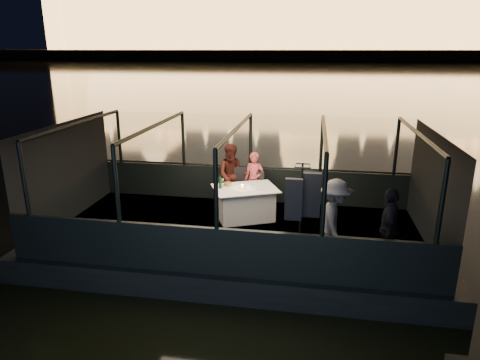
% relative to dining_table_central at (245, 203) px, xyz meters
% --- Properties ---
extents(river_water, '(500.00, 500.00, 0.00)m').
position_rel_dining_table_central_xyz_m(river_water, '(-0.07, 79.29, -0.89)').
color(river_water, black).
rests_on(river_water, ground).
extents(boat_hull, '(8.60, 4.40, 1.00)m').
position_rel_dining_table_central_xyz_m(boat_hull, '(-0.07, -0.71, -0.89)').
color(boat_hull, black).
rests_on(boat_hull, river_water).
extents(boat_deck, '(8.00, 4.00, 0.04)m').
position_rel_dining_table_central_xyz_m(boat_deck, '(-0.07, -0.71, -0.41)').
color(boat_deck, black).
rests_on(boat_deck, boat_hull).
extents(gunwale_port, '(8.00, 0.08, 0.90)m').
position_rel_dining_table_central_xyz_m(gunwale_port, '(-0.07, 1.29, 0.06)').
color(gunwale_port, black).
rests_on(gunwale_port, boat_deck).
extents(gunwale_starboard, '(8.00, 0.08, 0.90)m').
position_rel_dining_table_central_xyz_m(gunwale_starboard, '(-0.07, -2.71, 0.06)').
color(gunwale_starboard, black).
rests_on(gunwale_starboard, boat_deck).
extents(cabin_glass_port, '(8.00, 0.02, 1.40)m').
position_rel_dining_table_central_xyz_m(cabin_glass_port, '(-0.07, 1.29, 1.21)').
color(cabin_glass_port, '#99B2B2').
rests_on(cabin_glass_port, gunwale_port).
extents(cabin_glass_starboard, '(8.00, 0.02, 1.40)m').
position_rel_dining_table_central_xyz_m(cabin_glass_starboard, '(-0.07, -2.71, 1.21)').
color(cabin_glass_starboard, '#99B2B2').
rests_on(cabin_glass_starboard, gunwale_starboard).
extents(cabin_roof_glass, '(8.00, 4.00, 0.02)m').
position_rel_dining_table_central_xyz_m(cabin_roof_glass, '(-0.07, -0.71, 1.91)').
color(cabin_roof_glass, '#99B2B2').
rests_on(cabin_roof_glass, boat_deck).
extents(end_wall_fore, '(0.02, 4.00, 2.30)m').
position_rel_dining_table_central_xyz_m(end_wall_fore, '(-4.07, -0.71, 0.76)').
color(end_wall_fore, black).
rests_on(end_wall_fore, boat_deck).
extents(end_wall_aft, '(0.02, 4.00, 2.30)m').
position_rel_dining_table_central_xyz_m(end_wall_aft, '(3.93, -0.71, 0.76)').
color(end_wall_aft, black).
rests_on(end_wall_aft, boat_deck).
extents(canopy_ribs, '(8.00, 4.00, 2.30)m').
position_rel_dining_table_central_xyz_m(canopy_ribs, '(-0.07, -0.71, 0.76)').
color(canopy_ribs, black).
rests_on(canopy_ribs, boat_deck).
extents(embankment, '(400.00, 140.00, 6.00)m').
position_rel_dining_table_central_xyz_m(embankment, '(-0.07, 209.29, 0.11)').
color(embankment, '#423D33').
rests_on(embankment, ground).
extents(dining_table_central, '(1.75, 1.55, 0.77)m').
position_rel_dining_table_central_xyz_m(dining_table_central, '(0.00, 0.00, 0.00)').
color(dining_table_central, white).
rests_on(dining_table_central, boat_deck).
extents(chair_port_left, '(0.55, 0.55, 1.01)m').
position_rel_dining_table_central_xyz_m(chair_port_left, '(-0.26, 0.69, 0.06)').
color(chair_port_left, black).
rests_on(chair_port_left, boat_deck).
extents(chair_port_right, '(0.58, 0.58, 0.94)m').
position_rel_dining_table_central_xyz_m(chair_port_right, '(0.16, 0.61, 0.06)').
color(chair_port_right, black).
rests_on(chair_port_right, boat_deck).
extents(coat_stand, '(0.60, 0.51, 1.98)m').
position_rel_dining_table_central_xyz_m(coat_stand, '(1.35, -2.08, 0.51)').
color(coat_stand, black).
rests_on(coat_stand, boat_deck).
extents(person_woman_coral, '(0.57, 0.44, 1.42)m').
position_rel_dining_table_central_xyz_m(person_woman_coral, '(0.09, 0.85, 0.36)').
color(person_woman_coral, '#CD4A4C').
rests_on(person_woman_coral, boat_deck).
extents(person_man_maroon, '(0.87, 0.73, 1.62)m').
position_rel_dining_table_central_xyz_m(person_man_maroon, '(-0.46, 0.83, 0.36)').
color(person_man_maroon, '#3C1510').
rests_on(person_man_maroon, boat_deck).
extents(passenger_stripe, '(0.62, 1.06, 1.61)m').
position_rel_dining_table_central_xyz_m(passenger_stripe, '(1.98, -1.78, 0.47)').
color(passenger_stripe, silver).
rests_on(passenger_stripe, boat_deck).
extents(passenger_dark, '(0.55, 0.96, 1.53)m').
position_rel_dining_table_central_xyz_m(passenger_dark, '(2.94, -1.88, 0.47)').
color(passenger_dark, black).
rests_on(passenger_dark, boat_deck).
extents(wine_bottle, '(0.07, 0.07, 0.32)m').
position_rel_dining_table_central_xyz_m(wine_bottle, '(-0.57, -0.12, 0.53)').
color(wine_bottle, '#143718').
rests_on(wine_bottle, dining_table_central).
extents(bread_basket, '(0.22, 0.22, 0.07)m').
position_rel_dining_table_central_xyz_m(bread_basket, '(-0.44, 0.11, 0.42)').
color(bread_basket, olive).
rests_on(bread_basket, dining_table_central).
extents(amber_candle, '(0.06, 0.06, 0.08)m').
position_rel_dining_table_central_xyz_m(amber_candle, '(-0.07, -0.00, 0.42)').
color(amber_candle, '#FF953F').
rests_on(amber_candle, dining_table_central).
extents(plate_near, '(0.27, 0.27, 0.02)m').
position_rel_dining_table_central_xyz_m(plate_near, '(0.34, -0.01, 0.39)').
color(plate_near, silver).
rests_on(plate_near, dining_table_central).
extents(plate_far, '(0.25, 0.25, 0.01)m').
position_rel_dining_table_central_xyz_m(plate_far, '(-0.47, 0.15, 0.39)').
color(plate_far, silver).
rests_on(plate_far, dining_table_central).
extents(wine_glass_white, '(0.08, 0.08, 0.21)m').
position_rel_dining_table_central_xyz_m(wine_glass_white, '(-0.53, -0.01, 0.48)').
color(wine_glass_white, white).
rests_on(wine_glass_white, dining_table_central).
extents(wine_glass_red, '(0.08, 0.08, 0.19)m').
position_rel_dining_table_central_xyz_m(wine_glass_red, '(0.14, 0.25, 0.48)').
color(wine_glass_red, silver).
rests_on(wine_glass_red, dining_table_central).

